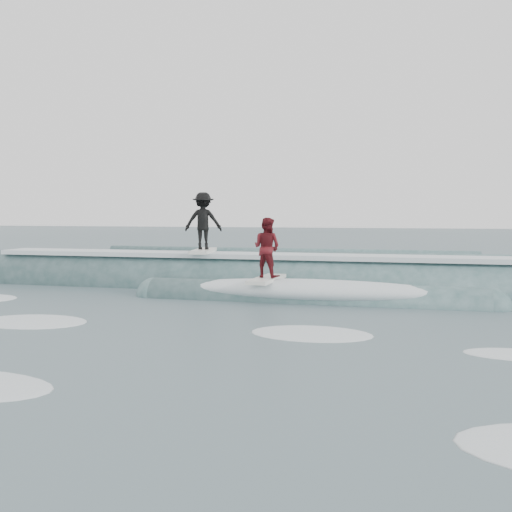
# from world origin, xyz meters

# --- Properties ---
(ground) EXTENTS (160.00, 160.00, 0.00)m
(ground) POSITION_xyz_m (0.00, 0.00, 0.00)
(ground) COLOR #3C5058
(ground) RESTS_ON ground
(breaking_wave) EXTENTS (22.59, 3.82, 2.07)m
(breaking_wave) POSITION_xyz_m (0.29, 6.05, 0.05)
(breaking_wave) COLOR #345757
(breaking_wave) RESTS_ON ground
(surfer_black) EXTENTS (1.29, 2.06, 1.91)m
(surfer_black) POSITION_xyz_m (-1.98, 6.40, 2.04)
(surfer_black) COLOR white
(surfer_black) RESTS_ON ground
(surfer_red) EXTENTS (0.94, 2.04, 1.72)m
(surfer_red) POSITION_xyz_m (0.60, 4.20, 1.32)
(surfer_red) COLOR white
(surfer_red) RESTS_ON ground
(whitewater) EXTENTS (16.30, 9.00, 0.10)m
(whitewater) POSITION_xyz_m (1.03, -1.81, 0.00)
(whitewater) COLOR white
(whitewater) RESTS_ON ground
(far_swells) EXTENTS (38.22, 8.65, 0.80)m
(far_swells) POSITION_xyz_m (-1.06, 17.65, 0.00)
(far_swells) COLOR #345757
(far_swells) RESTS_ON ground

